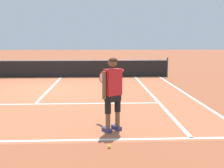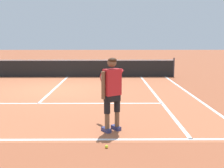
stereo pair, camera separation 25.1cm
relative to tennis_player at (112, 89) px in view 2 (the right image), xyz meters
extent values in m
plane|color=#9E5133|center=(-2.42, 5.36, -0.99)|extent=(80.00, 80.00, 0.00)
cube|color=#B2603D|center=(-2.42, 4.29, -0.99)|extent=(10.98, 10.14, 0.00)
cube|color=white|center=(-2.42, 2.76, -0.99)|extent=(8.23, 0.10, 0.01)
cube|color=white|center=(-2.42, 5.96, -0.99)|extent=(0.10, 6.40, 0.01)
cube|color=white|center=(1.70, 4.29, -0.99)|extent=(0.10, 9.74, 0.01)
cube|color=white|center=(3.07, 4.29, -0.99)|extent=(0.10, 9.74, 0.01)
cylinder|color=#333338|center=(3.52, 9.16, -0.45)|extent=(0.08, 0.08, 1.07)
cube|color=black|center=(-2.42, 9.16, -0.53)|extent=(11.84, 0.02, 0.91)
cube|color=white|center=(-2.42, 9.16, -0.05)|extent=(11.84, 0.03, 0.06)
cube|color=navy|center=(-0.13, -0.07, -0.94)|extent=(0.25, 0.29, 0.09)
cube|color=navy|center=(0.10, 0.08, -0.94)|extent=(0.25, 0.29, 0.09)
cylinder|color=brown|center=(-0.11, -0.11, -0.72)|extent=(0.11, 0.11, 0.36)
cylinder|color=black|center=(-0.11, -0.11, -0.33)|extent=(0.14, 0.14, 0.41)
cylinder|color=brown|center=(0.13, 0.05, -0.72)|extent=(0.11, 0.11, 0.36)
cylinder|color=black|center=(0.13, 0.05, -0.33)|extent=(0.14, 0.14, 0.41)
cube|color=black|center=(0.01, -0.03, -0.17)|extent=(0.39, 0.36, 0.20)
cube|color=red|center=(0.01, -0.03, 0.17)|extent=(0.44, 0.40, 0.60)
cylinder|color=brown|center=(-0.19, -0.16, 0.12)|extent=(0.09, 0.09, 0.62)
cylinder|color=red|center=(0.18, 0.20, 0.32)|extent=(0.22, 0.27, 0.29)
cylinder|color=brown|center=(0.09, 0.39, 0.18)|extent=(0.23, 0.28, 0.14)
sphere|color=brown|center=(0.00, -0.02, 0.62)|extent=(0.21, 0.21, 0.21)
ellipsoid|color=#382314|center=(0.02, -0.04, 0.67)|extent=(0.28, 0.28, 0.12)
cylinder|color=#232326|center=(-0.02, 0.58, 0.15)|extent=(0.14, 0.18, 0.03)
cylinder|color=red|center=(-0.11, 0.71, 0.15)|extent=(0.08, 0.10, 0.02)
torus|color=red|center=(-0.21, 0.86, 0.15)|extent=(0.19, 0.26, 0.30)
cylinder|color=silver|center=(-0.21, 0.86, 0.15)|extent=(0.15, 0.21, 0.25)
sphere|color=#CCE02D|center=(-0.11, -1.05, -0.96)|extent=(0.07, 0.07, 0.07)
camera|label=1|loc=(-0.29, -6.24, 1.16)|focal=44.54mm
camera|label=2|loc=(-0.04, -6.24, 1.16)|focal=44.54mm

